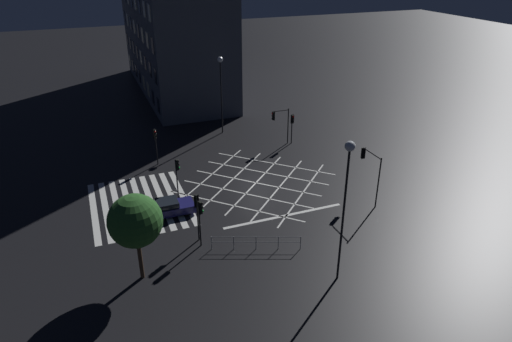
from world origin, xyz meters
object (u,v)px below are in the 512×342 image
street_lamp_west (221,76)px  traffic_light_nw_main (292,123)px  traffic_light_se_cross (201,214)px  waiting_car (168,208)px  traffic_light_sw_main (156,140)px  traffic_light_median_south (177,171)px  street_tree_near (135,221)px  street_lamp_east (347,180)px  traffic_light_nw_cross (280,119)px  traffic_light_se_main (197,208)px  traffic_light_ne_main (370,164)px

street_lamp_west → traffic_light_nw_main: bearing=45.6°
traffic_light_se_cross → waiting_car: bearing=105.2°
traffic_light_sw_main → traffic_light_nw_main: bearing=90.5°
traffic_light_median_south → street_lamp_west: size_ratio=0.42×
traffic_light_sw_main → street_tree_near: size_ratio=0.62×
street_tree_near → street_lamp_east: bearing=68.3°
traffic_light_sw_main → traffic_light_nw_main: traffic_light_sw_main is taller
traffic_light_sw_main → waiting_car: bearing=-5.4°
traffic_light_nw_cross → traffic_light_se_main: traffic_light_nw_cross is taller
waiting_car → traffic_light_se_cross: bearing=-74.8°
traffic_light_nw_cross → traffic_light_median_south: 14.66m
street_lamp_east → traffic_light_median_south: bearing=-153.1°
traffic_light_se_main → traffic_light_median_south: traffic_light_se_main is taller
street_lamp_west → waiting_car: size_ratio=2.12×
traffic_light_se_cross → traffic_light_nw_cross: bearing=49.9°
traffic_light_se_main → street_tree_near: bearing=122.7°
street_lamp_east → traffic_light_se_cross: bearing=-133.1°
traffic_light_sw_main → street_lamp_west: street_lamp_west is taller
street_lamp_west → traffic_light_median_south: bearing=-31.1°
traffic_light_se_cross → street_tree_near: size_ratio=0.61×
traffic_light_median_south → traffic_light_se_main: bearing=-90.5°
traffic_light_nw_main → waiting_car: size_ratio=0.81×
street_tree_near → traffic_light_nw_main: bearing=132.2°
traffic_light_nw_cross → traffic_light_se_main: bearing=48.2°
traffic_light_sw_main → traffic_light_median_south: size_ratio=1.02×
traffic_light_median_south → traffic_light_nw_main: bearing=27.9°
traffic_light_se_cross → street_tree_near: (2.02, -4.48, 1.66)m
traffic_light_ne_main → traffic_light_nw_cross: bearing=8.2°
waiting_car → street_tree_near: bearing=-113.8°
traffic_light_se_main → traffic_light_nw_main: traffic_light_se_main is taller
traffic_light_se_main → traffic_light_ne_main: size_ratio=0.84×
street_lamp_east → street_tree_near: street_lamp_east is taller
traffic_light_se_cross → traffic_light_median_south: bearing=89.9°
traffic_light_se_main → street_tree_near: street_tree_near is taller
street_lamp_east → street_tree_near: (-4.59, -11.52, -2.84)m
traffic_light_median_south → waiting_car: 3.31m
traffic_light_sw_main → traffic_light_median_south: (7.25, 0.48, -0.06)m
traffic_light_nw_cross → street_tree_near: size_ratio=0.67×
traffic_light_se_cross → traffic_light_se_main: size_ratio=0.97×
traffic_light_median_south → waiting_car: size_ratio=0.88×
traffic_light_nw_main → street_lamp_east: size_ratio=0.35×
traffic_light_nw_cross → traffic_light_ne_main: 13.66m
traffic_light_nw_cross → traffic_light_median_south: (7.61, -12.53, -0.29)m
traffic_light_nw_cross → street_tree_near: 24.03m
traffic_light_median_south → waiting_car: traffic_light_median_south is taller
traffic_light_median_south → street_tree_near: size_ratio=0.61×
street_lamp_west → waiting_car: street_lamp_west is taller
street_lamp_east → traffic_light_nw_cross: bearing=165.7°
street_lamp_east → street_lamp_west: size_ratio=1.10×
traffic_light_nw_main → street_tree_near: size_ratio=0.56×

